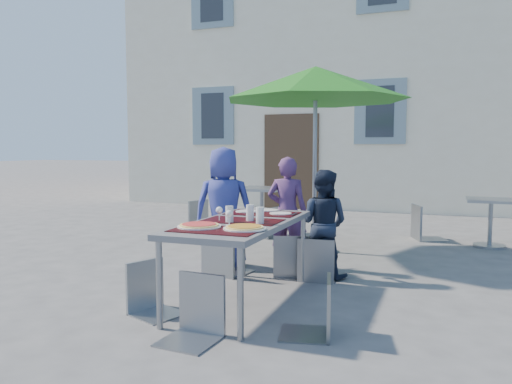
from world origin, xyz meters
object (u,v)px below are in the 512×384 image
at_px(chair_2, 317,233).
at_px(chair_4, 317,272).
at_px(child_0, 224,207).
at_px(pizza_near_right, 244,228).
at_px(chair_3, 151,257).
at_px(patio_umbrella, 316,85).
at_px(bg_chair_r_0, 270,203).
at_px(cafe_table_1, 491,216).
at_px(child_2, 323,224).
at_px(bg_chair_l_0, 203,197).
at_px(chair_1, 291,230).
at_px(child_1, 287,212).
at_px(cafe_table_0, 262,202).
at_px(dining_table, 242,227).
at_px(bg_chair_l_1, 424,201).
at_px(pizza_near_left, 199,225).
at_px(chair_0, 223,223).
at_px(chair_5, 195,270).

bearing_deg(chair_2, chair_4, -76.51).
bearing_deg(child_0, pizza_near_right, 100.27).
distance_m(chair_3, patio_umbrella, 3.56).
relative_size(bg_chair_r_0, cafe_table_1, 1.34).
distance_m(child_2, patio_umbrella, 2.15).
bearing_deg(bg_chair_l_0, cafe_table_1, 3.40).
bearing_deg(chair_1, child_1, 112.60).
height_order(chair_4, bg_chair_r_0, bg_chair_r_0).
distance_m(child_1, cafe_table_1, 3.20).
xyz_separation_m(chair_2, cafe_table_0, (-1.55, 2.54, 0.02)).
height_order(dining_table, chair_1, chair_1).
bearing_deg(child_0, bg_chair_l_1, -147.72).
height_order(chair_1, chair_3, chair_1).
height_order(pizza_near_left, patio_umbrella, patio_umbrella).
distance_m(child_2, chair_0, 1.10).
height_order(child_0, child_1, child_0).
bearing_deg(child_1, bg_chair_l_1, -126.42).
height_order(chair_0, bg_chair_r_0, chair_0).
xyz_separation_m(chair_4, bg_chair_l_0, (-2.92, 3.92, 0.11)).
bearing_deg(cafe_table_0, chair_2, -58.60).
distance_m(pizza_near_left, cafe_table_0, 4.09).
relative_size(pizza_near_right, chair_3, 0.41).
bearing_deg(child_2, chair_0, 22.65).
bearing_deg(pizza_near_right, chair_4, -10.68).
bearing_deg(bg_chair_l_0, bg_chair_r_0, -3.63).
relative_size(child_1, bg_chair_r_0, 1.41).
xyz_separation_m(pizza_near_left, child_2, (0.67, 1.63, -0.18)).
xyz_separation_m(child_2, bg_chair_l_0, (-2.57, 2.20, 0.00)).
bearing_deg(chair_1, cafe_table_0, 116.75).
bearing_deg(chair_0, chair_1, 17.51).
xyz_separation_m(child_0, chair_3, (0.11, -1.77, -0.22)).
relative_size(pizza_near_right, child_1, 0.27).
bearing_deg(pizza_near_right, cafe_table_0, 108.05).
relative_size(chair_2, patio_umbrella, 0.35).
xyz_separation_m(cafe_table_0, bg_chair_r_0, (0.22, -0.23, 0.01)).
height_order(child_2, bg_chair_l_0, child_2).
xyz_separation_m(child_1, chair_0, (-0.54, -0.64, -0.07)).
xyz_separation_m(pizza_near_left, pizza_near_right, (0.39, 0.03, -0.00)).
relative_size(child_1, chair_2, 1.49).
distance_m(pizza_near_right, child_0, 1.91).
relative_size(pizza_near_left, chair_4, 0.43).
relative_size(chair_3, chair_5, 0.95).
distance_m(chair_0, chair_3, 1.40).
bearing_deg(patio_umbrella, bg_chair_l_0, 157.49).
bearing_deg(chair_2, bg_chair_r_0, 119.92).
height_order(child_0, bg_chair_l_0, child_0).
height_order(patio_umbrella, bg_chair_l_1, patio_umbrella).
xyz_separation_m(child_1, chair_3, (-0.59, -2.03, -0.17)).
bearing_deg(cafe_table_1, chair_2, -125.34).
height_order(child_2, patio_umbrella, patio_umbrella).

